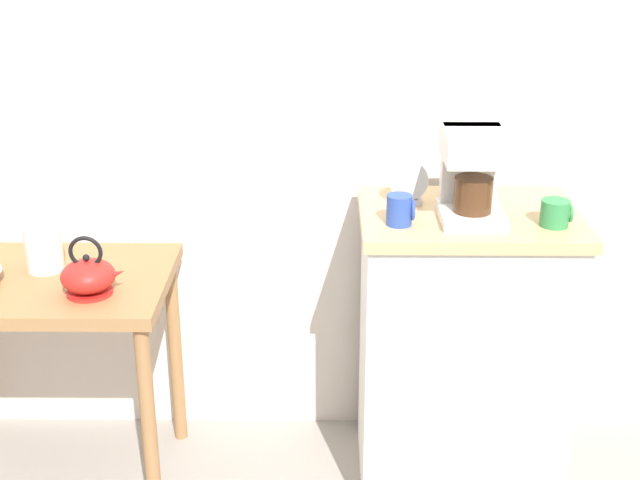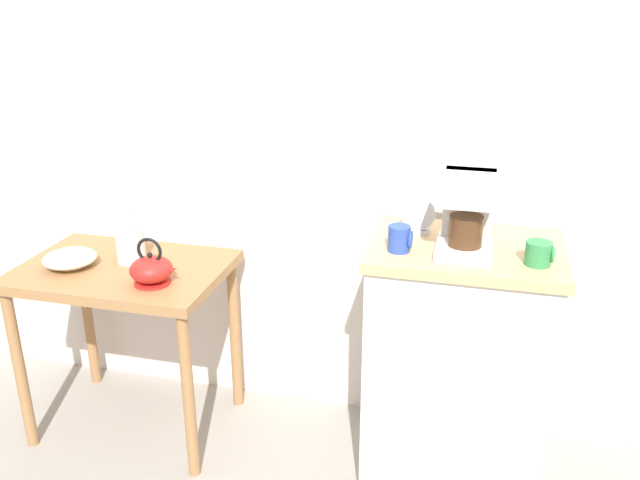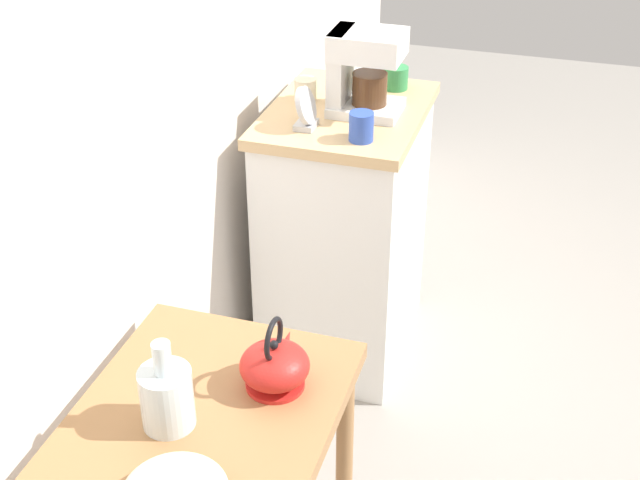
{
  "view_description": "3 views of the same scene",
  "coord_description": "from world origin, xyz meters",
  "px_view_note": "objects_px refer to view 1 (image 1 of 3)",
  "views": [
    {
      "loc": [
        0.16,
        -2.37,
        1.81
      ],
      "look_at": [
        0.14,
        -0.02,
        0.86
      ],
      "focal_mm": 49.19,
      "sensor_mm": 36.0,
      "label": 1
    },
    {
      "loc": [
        0.61,
        -2.08,
        1.76
      ],
      "look_at": [
        0.09,
        -0.03,
        0.93
      ],
      "focal_mm": 37.41,
      "sensor_mm": 36.0,
      "label": 2
    },
    {
      "loc": [
        -1.9,
        -0.62,
        1.99
      ],
      "look_at": [
        -0.03,
        -0.04,
        0.81
      ],
      "focal_mm": 48.44,
      "sensor_mm": 36.0,
      "label": 3
    }
  ],
  "objects_px": {
    "mug_blue": "(400,210)",
    "table_clock": "(408,185)",
    "mug_small_cream": "(473,184)",
    "glass_carafe_vase": "(44,247)",
    "coffee_maker": "(473,170)",
    "mug_tall_green": "(556,213)",
    "teakettle": "(89,276)"
  },
  "relations": [
    {
      "from": "mug_blue",
      "to": "table_clock",
      "type": "relative_size",
      "value": 0.67
    },
    {
      "from": "table_clock",
      "to": "mug_small_cream",
      "type": "bearing_deg",
      "value": 18.57
    },
    {
      "from": "glass_carafe_vase",
      "to": "mug_blue",
      "type": "xyz_separation_m",
      "value": [
        1.07,
        -0.13,
        0.17
      ]
    },
    {
      "from": "coffee_maker",
      "to": "mug_tall_green",
      "type": "relative_size",
      "value": 2.96
    },
    {
      "from": "mug_small_cream",
      "to": "mug_tall_green",
      "type": "bearing_deg",
      "value": -52.91
    },
    {
      "from": "mug_small_cream",
      "to": "table_clock",
      "type": "height_order",
      "value": "table_clock"
    },
    {
      "from": "table_clock",
      "to": "mug_blue",
      "type": "bearing_deg",
      "value": -101.84
    },
    {
      "from": "teakettle",
      "to": "mug_small_cream",
      "type": "xyz_separation_m",
      "value": [
        1.13,
        0.3,
        0.18
      ]
    },
    {
      "from": "coffee_maker",
      "to": "mug_small_cream",
      "type": "relative_size",
      "value": 3.28
    },
    {
      "from": "teakettle",
      "to": "coffee_maker",
      "type": "xyz_separation_m",
      "value": [
        1.09,
        0.11,
        0.29
      ]
    },
    {
      "from": "glass_carafe_vase",
      "to": "mug_tall_green",
      "type": "height_order",
      "value": "mug_tall_green"
    },
    {
      "from": "teakettle",
      "to": "mug_blue",
      "type": "bearing_deg",
      "value": 2.83
    },
    {
      "from": "mug_small_cream",
      "to": "table_clock",
      "type": "xyz_separation_m",
      "value": [
        -0.2,
        -0.07,
        0.02
      ]
    },
    {
      "from": "teakettle",
      "to": "glass_carafe_vase",
      "type": "bearing_deg",
      "value": 136.28
    },
    {
      "from": "glass_carafe_vase",
      "to": "coffee_maker",
      "type": "height_order",
      "value": "coffee_maker"
    },
    {
      "from": "mug_blue",
      "to": "table_clock",
      "type": "height_order",
      "value": "table_clock"
    },
    {
      "from": "teakettle",
      "to": "mug_tall_green",
      "type": "relative_size",
      "value": 2.16
    },
    {
      "from": "teakettle",
      "to": "mug_small_cream",
      "type": "bearing_deg",
      "value": 14.66
    },
    {
      "from": "teakettle",
      "to": "mug_tall_green",
      "type": "xyz_separation_m",
      "value": [
        1.32,
        0.04,
        0.18
      ]
    },
    {
      "from": "mug_blue",
      "to": "table_clock",
      "type": "xyz_separation_m",
      "value": [
        0.04,
        0.18,
        0.01
      ]
    },
    {
      "from": "teakettle",
      "to": "mug_small_cream",
      "type": "height_order",
      "value": "mug_small_cream"
    },
    {
      "from": "coffee_maker",
      "to": "table_clock",
      "type": "xyz_separation_m",
      "value": [
        -0.17,
        0.12,
        -0.08
      ]
    },
    {
      "from": "coffee_maker",
      "to": "mug_blue",
      "type": "bearing_deg",
      "value": -163.5
    },
    {
      "from": "coffee_maker",
      "to": "table_clock",
      "type": "height_order",
      "value": "coffee_maker"
    },
    {
      "from": "glass_carafe_vase",
      "to": "coffee_maker",
      "type": "distance_m",
      "value": 1.3
    },
    {
      "from": "glass_carafe_vase",
      "to": "table_clock",
      "type": "distance_m",
      "value": 1.12
    },
    {
      "from": "teakettle",
      "to": "mug_blue",
      "type": "height_order",
      "value": "mug_blue"
    },
    {
      "from": "coffee_maker",
      "to": "table_clock",
      "type": "relative_size",
      "value": 2.01
    },
    {
      "from": "teakettle",
      "to": "table_clock",
      "type": "relative_size",
      "value": 1.47
    },
    {
      "from": "mug_tall_green",
      "to": "table_clock",
      "type": "relative_size",
      "value": 0.68
    },
    {
      "from": "mug_blue",
      "to": "teakettle",
      "type": "bearing_deg",
      "value": -177.17
    },
    {
      "from": "teakettle",
      "to": "glass_carafe_vase",
      "type": "height_order",
      "value": "glass_carafe_vase"
    }
  ]
}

